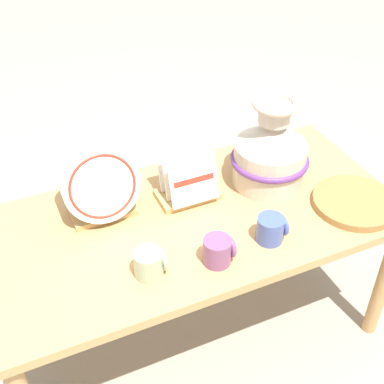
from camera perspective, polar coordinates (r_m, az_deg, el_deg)
ground_plane at (r=2.26m, az=0.00°, el=-14.43°), size 14.00×14.00×0.00m
display_table at (r=1.86m, az=0.00°, el=-4.36°), size 1.43×0.68×0.61m
ceramic_vase at (r=1.91m, az=8.37°, el=4.39°), size 0.28×0.28×0.34m
dish_rack_round_plates at (r=1.77m, az=-9.86°, el=0.77°), size 0.26×0.18×0.28m
dish_rack_square_plates at (r=1.86m, az=-0.51°, el=0.99°), size 0.21×0.16×0.19m
wicker_charger_stack at (r=1.94m, az=16.94°, el=-1.06°), size 0.29×0.29×0.03m
mug_cobalt_glaze at (r=1.72m, az=8.46°, el=-3.89°), size 0.10×0.09×0.09m
mug_sage_glaze at (r=1.60m, az=-4.51°, el=-7.58°), size 0.10×0.09×0.09m
mug_plum_glaze at (r=1.64m, az=2.84°, el=-6.25°), size 0.10×0.09×0.09m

